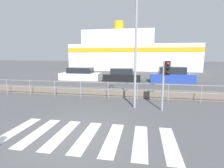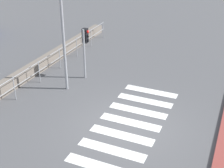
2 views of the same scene
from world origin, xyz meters
name	(u,v)px [view 2 (image 2 of 2)]	position (x,y,z in m)	size (l,w,h in m)	color
ground_plane	(127,127)	(0.00, 0.00, 0.00)	(160.00, 160.00, 0.00)	#4C4C4F
crosswalk	(130,122)	(0.33, 0.00, 0.00)	(5.85, 2.40, 0.01)	silver
harbor_fence	(14,85)	(0.00, 5.17, 0.72)	(18.15, 0.04, 1.10)	gray
traffic_light_far	(85,42)	(3.22, 3.41, 1.81)	(0.34, 0.32, 2.46)	gray
streetlamp	(67,9)	(1.74, 3.37, 3.70)	(0.32, 1.37, 5.92)	gray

